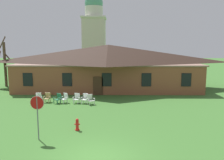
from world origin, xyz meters
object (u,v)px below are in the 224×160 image
lawn_chair_right_end (77,98)px  lawn_chair_far_side (85,98)px  lawn_chair_by_porch (39,98)px  lawn_chair_middle (65,98)px  stop_sign (37,109)px  lawn_chair_left_end (58,98)px  lawn_chair_under_eave (90,99)px  fire_hydrant (77,125)px  lawn_chair_near_door (47,97)px

lawn_chair_right_end → lawn_chair_far_side: size_ratio=1.00×
lawn_chair_right_end → lawn_chair_far_side: (0.81, -0.07, 0.00)m
lawn_chair_by_porch → lawn_chair_middle: bearing=-1.7°
stop_sign → lawn_chair_far_side: (1.59, 8.68, -1.37)m
lawn_chair_far_side → stop_sign: bearing=-100.4°
lawn_chair_by_porch → lawn_chair_left_end: (1.97, -0.25, 0.00)m
lawn_chair_by_porch → lawn_chair_under_eave: same height
lawn_chair_far_side → lawn_chair_under_eave: size_ratio=1.00×
lawn_chair_middle → lawn_chair_by_porch: bearing=178.3°
lawn_chair_far_side → fire_hydrant: size_ratio=1.21×
lawn_chair_middle → lawn_chair_left_end: bearing=-164.1°
lawn_chair_under_eave → fire_hydrant: (-0.13, -6.70, -0.12)m
lawn_chair_left_end → lawn_chair_far_side: bearing=0.8°
lawn_chair_right_end → fire_hydrant: 7.34m
stop_sign → fire_hydrant: size_ratio=3.32×
lawn_chair_by_porch → lawn_chair_far_side: same height
lawn_chair_far_side → lawn_chair_by_porch: bearing=177.4°
stop_sign → lawn_chair_near_door: size_ratio=2.74×
lawn_chair_near_door → lawn_chair_far_side: bearing=-5.1°
lawn_chair_far_side → fire_hydrant: lawn_chair_far_side is taller
lawn_chair_right_end → lawn_chair_far_side: bearing=-5.1°
lawn_chair_right_end → lawn_chair_left_end: bearing=-176.5°
lawn_chair_under_eave → stop_sign: bearing=-104.7°
lawn_chair_middle → fire_hydrant: (2.44, -7.29, -0.12)m
lawn_chair_under_eave → lawn_chair_near_door: bearing=169.5°
fire_hydrant → lawn_chair_far_side: bearing=93.5°
fire_hydrant → lawn_chair_middle: bearing=108.5°
lawn_chair_near_door → lawn_chair_far_side: (3.75, -0.33, 0.00)m
lawn_chair_left_end → lawn_chair_middle: same height
lawn_chair_left_end → lawn_chair_under_eave: same height
lawn_chair_middle → fire_hydrant: size_ratio=1.21×
lawn_chair_middle → lawn_chair_right_end: bearing=-2.9°
stop_sign → lawn_chair_by_porch: size_ratio=2.74×
lawn_chair_middle → lawn_chair_under_eave: (2.57, -0.60, 0.00)m
stop_sign → lawn_chair_by_porch: stop_sign is taller
lawn_chair_near_door → lawn_chair_right_end: size_ratio=1.00×
fire_hydrant → lawn_chair_by_porch: bearing=124.2°
lawn_chair_left_end → lawn_chair_near_door: bearing=162.0°
lawn_chair_right_end → lawn_chair_under_eave: 1.48m
stop_sign → fire_hydrant: bearing=37.0°
stop_sign → lawn_chair_right_end: stop_sign is taller
lawn_chair_left_end → lawn_chair_right_end: size_ratio=1.00×
lawn_chair_right_end → lawn_chair_far_side: 0.82m
lawn_chair_near_door → lawn_chair_under_eave: size_ratio=1.00×
stop_sign → lawn_chair_right_end: (0.78, 8.76, -1.37)m
lawn_chair_right_end → lawn_chair_under_eave: size_ratio=1.00×
lawn_chair_middle → stop_sign: bearing=-87.3°
fire_hydrant → lawn_chair_left_end: bearing=113.1°
lawn_chair_by_porch → lawn_chair_near_door: 0.84m
stop_sign → fire_hydrant: stop_sign is taller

